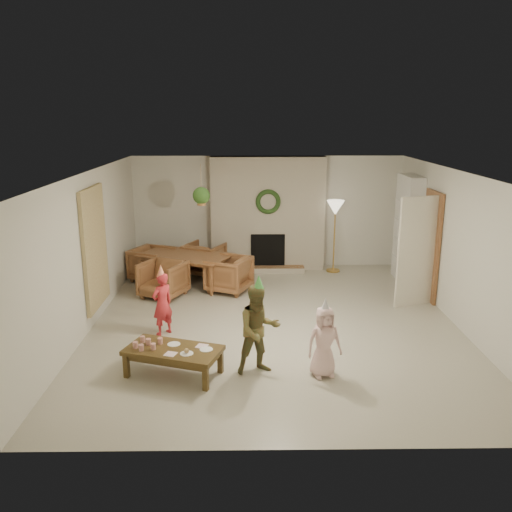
{
  "coord_description": "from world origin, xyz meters",
  "views": [
    {
      "loc": [
        -0.42,
        -8.32,
        3.38
      ],
      "look_at": [
        -0.3,
        0.4,
        1.05
      ],
      "focal_mm": 37.3,
      "sensor_mm": 36.0,
      "label": 1
    }
  ],
  "objects_px": {
    "dining_chair_far": "(204,259)",
    "coffee_table_top": "(173,350)",
    "dining_chair_right": "(229,274)",
    "dining_table": "(185,270)",
    "child_plaid": "(259,330)",
    "child_red": "(162,304)",
    "child_pink": "(324,342)",
    "dining_chair_left": "(152,264)",
    "dining_chair_near": "(163,279)"
  },
  "relations": [
    {
      "from": "dining_chair_left",
      "to": "coffee_table_top",
      "type": "distance_m",
      "value": 4.34
    },
    {
      "from": "dining_table",
      "to": "dining_chair_far",
      "type": "height_order",
      "value": "dining_chair_far"
    },
    {
      "from": "dining_table",
      "to": "child_plaid",
      "type": "distance_m",
      "value": 4.08
    },
    {
      "from": "dining_table",
      "to": "coffee_table_top",
      "type": "relative_size",
      "value": 1.45
    },
    {
      "from": "dining_table",
      "to": "child_pink",
      "type": "xyz_separation_m",
      "value": [
        2.29,
        -3.92,
        0.17
      ]
    },
    {
      "from": "dining_chair_right",
      "to": "child_plaid",
      "type": "distance_m",
      "value": 3.45
    },
    {
      "from": "child_red",
      "to": "child_pink",
      "type": "xyz_separation_m",
      "value": [
        2.35,
        -1.42,
        -0.02
      ]
    },
    {
      "from": "dining_chair_near",
      "to": "child_plaid",
      "type": "bearing_deg",
      "value": -35.75
    },
    {
      "from": "dining_table",
      "to": "dining_chair_left",
      "type": "distance_m",
      "value": 0.8
    },
    {
      "from": "child_red",
      "to": "dining_chair_far",
      "type": "bearing_deg",
      "value": -141.86
    },
    {
      "from": "dining_chair_far",
      "to": "coffee_table_top",
      "type": "height_order",
      "value": "dining_chair_far"
    },
    {
      "from": "dining_chair_far",
      "to": "dining_chair_right",
      "type": "bearing_deg",
      "value": 141.34
    },
    {
      "from": "dining_table",
      "to": "child_plaid",
      "type": "height_order",
      "value": "child_plaid"
    },
    {
      "from": "dining_chair_left",
      "to": "child_red",
      "type": "relative_size",
      "value": 0.77
    },
    {
      "from": "dining_chair_right",
      "to": "child_plaid",
      "type": "relative_size",
      "value": 0.63
    },
    {
      "from": "child_pink",
      "to": "child_plaid",
      "type": "bearing_deg",
      "value": 158.75
    },
    {
      "from": "dining_chair_far",
      "to": "child_pink",
      "type": "xyz_separation_m",
      "value": [
        1.96,
        -4.65,
        0.13
      ]
    },
    {
      "from": "dining_chair_right",
      "to": "child_plaid",
      "type": "bearing_deg",
      "value": 33.37
    },
    {
      "from": "dining_chair_left",
      "to": "child_pink",
      "type": "bearing_deg",
      "value": -120.09
    },
    {
      "from": "dining_chair_left",
      "to": "child_plaid",
      "type": "distance_m",
      "value": 4.68
    },
    {
      "from": "dining_chair_far",
      "to": "child_pink",
      "type": "relative_size",
      "value": 0.8
    },
    {
      "from": "dining_chair_near",
      "to": "dining_chair_left",
      "type": "relative_size",
      "value": 1.0
    },
    {
      "from": "dining_table",
      "to": "dining_chair_right",
      "type": "bearing_deg",
      "value": 0.0
    },
    {
      "from": "dining_chair_near",
      "to": "coffee_table_top",
      "type": "height_order",
      "value": "dining_chair_near"
    },
    {
      "from": "dining_chair_far",
      "to": "child_pink",
      "type": "distance_m",
      "value": 5.04
    },
    {
      "from": "dining_table",
      "to": "dining_chair_right",
      "type": "relative_size",
      "value": 2.34
    },
    {
      "from": "child_red",
      "to": "child_pink",
      "type": "distance_m",
      "value": 2.74
    },
    {
      "from": "dining_table",
      "to": "coffee_table_top",
      "type": "distance_m",
      "value": 3.9
    },
    {
      "from": "dining_chair_far",
      "to": "coffee_table_top",
      "type": "distance_m",
      "value": 4.61
    },
    {
      "from": "dining_chair_left",
      "to": "dining_chair_right",
      "type": "distance_m",
      "value": 1.79
    },
    {
      "from": "dining_chair_far",
      "to": "child_pink",
      "type": "bearing_deg",
      "value": 137.46
    },
    {
      "from": "coffee_table_top",
      "to": "child_plaid",
      "type": "relative_size",
      "value": 1.02
    },
    {
      "from": "dining_chair_far",
      "to": "child_plaid",
      "type": "bearing_deg",
      "value": 128.2
    },
    {
      "from": "dining_chair_right",
      "to": "coffee_table_top",
      "type": "bearing_deg",
      "value": 14.65
    },
    {
      "from": "dining_table",
      "to": "child_red",
      "type": "xyz_separation_m",
      "value": [
        -0.06,
        -2.51,
        0.19
      ]
    },
    {
      "from": "dining_chair_right",
      "to": "dining_table",
      "type": "bearing_deg",
      "value": -90.0
    },
    {
      "from": "dining_table",
      "to": "dining_chair_left",
      "type": "height_order",
      "value": "dining_chair_left"
    },
    {
      "from": "dining_chair_left",
      "to": "child_pink",
      "type": "relative_size",
      "value": 0.8
    },
    {
      "from": "dining_chair_left",
      "to": "child_pink",
      "type": "xyz_separation_m",
      "value": [
        3.01,
        -4.25,
        0.13
      ]
    },
    {
      "from": "dining_chair_left",
      "to": "dining_table",
      "type": "bearing_deg",
      "value": -90.0
    },
    {
      "from": "dining_table",
      "to": "child_pink",
      "type": "height_order",
      "value": "child_pink"
    },
    {
      "from": "dining_table",
      "to": "dining_chair_left",
      "type": "relative_size",
      "value": 2.34
    },
    {
      "from": "child_red",
      "to": "child_plaid",
      "type": "xyz_separation_m",
      "value": [
        1.49,
        -1.31,
        0.11
      ]
    },
    {
      "from": "dining_table",
      "to": "child_plaid",
      "type": "bearing_deg",
      "value": -44.86
    },
    {
      "from": "child_plaid",
      "to": "child_pink",
      "type": "distance_m",
      "value": 0.88
    },
    {
      "from": "dining_chair_far",
      "to": "child_red",
      "type": "relative_size",
      "value": 0.77
    },
    {
      "from": "dining_table",
      "to": "dining_chair_left",
      "type": "bearing_deg",
      "value": 180.0
    },
    {
      "from": "dining_table",
      "to": "child_pink",
      "type": "distance_m",
      "value": 4.54
    },
    {
      "from": "dining_chair_near",
      "to": "coffee_table_top",
      "type": "distance_m",
      "value": 3.22
    },
    {
      "from": "dining_chair_left",
      "to": "coffee_table_top",
      "type": "relative_size",
      "value": 0.62
    }
  ]
}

